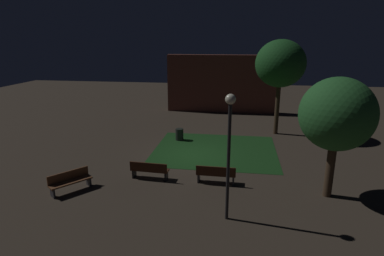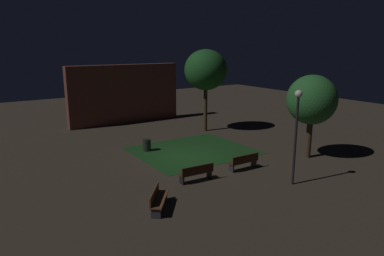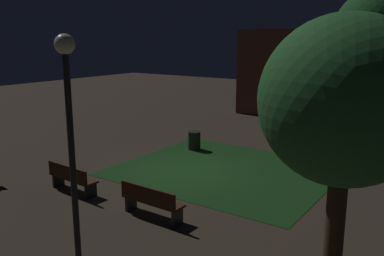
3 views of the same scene
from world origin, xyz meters
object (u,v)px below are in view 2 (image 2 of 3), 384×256
bench_near_trees (158,199)px  tree_back_left (312,100)px  trash_bin (147,145)px  tree_left_canopy (206,70)px  bench_path_side (244,161)px  bench_by_lamp (197,172)px  lamp_post_plaza_west (297,122)px

bench_near_trees → tree_back_left: 11.46m
tree_back_left → trash_bin: bearing=139.0°
tree_left_canopy → tree_back_left: 9.24m
bench_path_side → bench_near_trees: (-6.22, -1.65, 0.00)m
bench_by_lamp → tree_left_canopy: size_ratio=0.28×
bench_near_trees → tree_back_left: (10.98, 1.18, 3.04)m
bench_path_side → tree_left_canopy: (3.54, 8.59, 4.33)m
trash_bin → tree_left_canopy: bearing=20.9°
bench_near_trees → lamp_post_plaza_west: lamp_post_plaza_west is taller
bench_near_trees → trash_bin: 8.50m
trash_bin → bench_path_side: bearing=-65.1°
bench_near_trees → trash_bin: (3.37, 7.80, -0.10)m
bench_path_side → lamp_post_plaza_west: (0.62, -2.90, 2.68)m
trash_bin → bench_by_lamp: bearing=-92.6°
bench_path_side → trash_bin: (-2.85, 6.15, -0.10)m
bench_path_side → bench_near_trees: 6.44m
bench_path_side → bench_near_trees: bearing=-165.1°
bench_near_trees → lamp_post_plaza_west: 7.45m
bench_path_side → trash_bin: bearing=114.9°
tree_back_left → lamp_post_plaza_west: (-4.14, -2.42, -0.37)m
trash_bin → bench_near_trees: bearing=-113.4°
bench_near_trees → tree_left_canopy: 14.80m
bench_near_trees → lamp_post_plaza_west: bearing=-10.3°
bench_by_lamp → tree_left_canopy: tree_left_canopy is taller
bench_by_lamp → lamp_post_plaza_west: size_ratio=0.39×
tree_left_canopy → lamp_post_plaza_west: tree_left_canopy is taller
bench_by_lamp → lamp_post_plaza_west: lamp_post_plaza_west is taller
tree_back_left → bench_path_side: bearing=174.3°
bench_path_side → tree_left_canopy: 10.26m
bench_by_lamp → bench_path_side: (3.13, -0.00, 0.00)m
lamp_post_plaza_west → trash_bin: bearing=111.0°
tree_left_canopy → bench_near_trees: bearing=-133.6°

